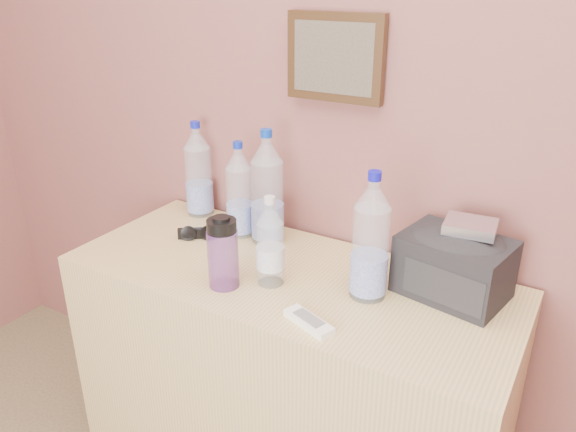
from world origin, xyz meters
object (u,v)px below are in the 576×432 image
Objects in this scene: dresser at (287,386)px; pet_large_a at (198,174)px; sunglasses at (199,233)px; ac_remote at (309,322)px; pet_large_c at (267,193)px; pet_large_b at (240,195)px; foil_packet at (470,226)px; pet_large_d at (370,243)px; pet_small at (270,246)px; toiletry_bag at (454,263)px; nalgene_bottle at (223,252)px.

dresser is 3.88× the size of pet_large_a.
sunglasses is 0.60m from ac_remote.
pet_large_c is (-0.17, 0.16, 0.57)m from dresser.
pet_large_c is 0.27m from sunglasses.
pet_large_b is (0.22, -0.07, -0.01)m from pet_large_a.
foil_packet is (0.96, -0.07, 0.05)m from pet_large_a.
pet_large_c is 0.44m from pet_large_d.
pet_large_b reaches higher than pet_small.
pet_large_c is at bearing 160.33° from pet_large_d.
toiletry_bag reaches higher than ac_remote.
nalgene_bottle reaches higher than sunglasses.
nalgene_bottle is at bearing -142.49° from pet_small.
toiletry_bag is (0.44, 0.13, 0.50)m from dresser.
dresser is at bearing 152.55° from ac_remote.
pet_small is at bearing -145.46° from toiletry_bag.
pet_large_a is 0.53m from nalgene_bottle.
sunglasses is at bearing -135.99° from pet_large_b.
pet_large_c reaches higher than pet_large_a.
pet_large_a is at bearing 156.12° from dresser.
toiletry_bag is 0.11m from foil_packet.
pet_small is (0.48, -0.29, -0.04)m from pet_large_a.
pet_large_a is at bearing 168.61° from ac_remote.
toiletry_bag is (0.45, 0.20, -0.02)m from pet_small.
pet_large_a reaches higher than foil_packet.
pet_small is at bearing -30.84° from pet_large_a.
pet_large_a reaches higher than nalgene_bottle.
pet_large_b is 2.21× the size of ac_remote.
pet_large_c reaches higher than foil_packet.
pet_large_d is 2.61× the size of sunglasses.
foil_packet is (0.22, 0.14, 0.04)m from pet_large_d.
toiletry_bag is (0.71, -0.02, -0.05)m from pet_large_b.
dresser is 9.16× the size of ac_remote.
ac_remote is at bearing -31.72° from pet_large_a.
pet_small reaches higher than dresser.
foil_packet is (0.73, -0.00, 0.06)m from pet_large_b.
dresser is 0.57m from sunglasses.
pet_large_d is 1.29× the size of toiletry_bag.
pet_large_c is 0.28m from pet_small.
pet_large_c is 2.87× the size of foil_packet.
toiletry_bag reaches higher than dresser.
pet_large_d is (0.25, 0.01, 0.57)m from dresser.
toiletry_bag is at bearing -1.53° from pet_large_b.
toiletry_bag is at bearing -2.25° from pet_large_c.
pet_large_b is at bearing 150.78° from dresser.
pet_large_c reaches higher than pet_large_d.
pet_large_d is at bearing -15.87° from pet_large_a.
pet_large_a is at bearing -174.62° from toiletry_bag.
foil_packet reaches higher than ac_remote.
pet_small is at bearing -155.63° from foil_packet.
pet_large_a is 1.24× the size of toiletry_bag.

